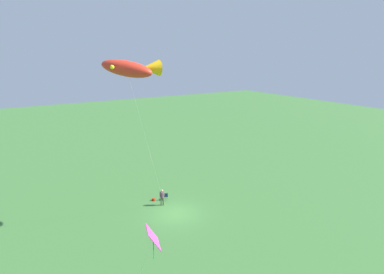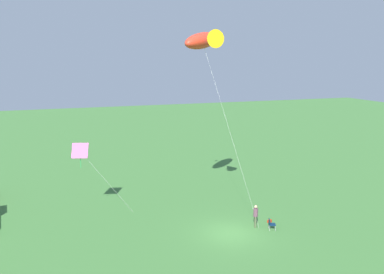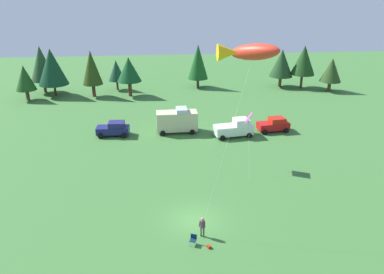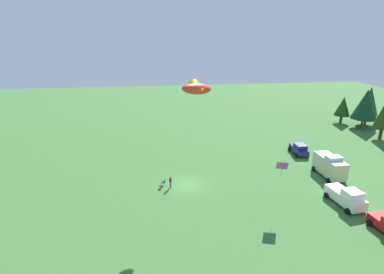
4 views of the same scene
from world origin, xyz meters
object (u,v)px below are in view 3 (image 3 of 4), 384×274
Objects in this scene: folding_chair at (193,239)px; backpack_on_grass at (209,246)px; car_navy_hatch at (114,129)px; van_camper_beige at (177,120)px; kite_diamond_rainbow at (249,119)px; truck_white_pickup at (235,128)px; kite_large_fish at (248,52)px; person_kite_flyer at (202,225)px; car_red_sedan at (274,124)px.

backpack_on_grass is (1.12, -0.55, -0.38)m from folding_chair.
car_navy_hatch reaches higher than backpack_on_grass.
car_navy_hatch is (-8.10, 23.11, 0.46)m from folding_chair.
van_camper_beige is 13.15m from kite_diamond_rainbow.
truck_white_pickup is 9.32m from kite_diamond_rainbow.
truck_white_pickup is at bearing 79.53° from kite_large_fish.
car_navy_hatch is at bearing -139.88° from folding_chair.
van_camper_beige is 0.37× the size of kite_large_fish.
person_kite_flyer is at bearing 158.43° from folding_chair.
backpack_on_grass is at bearing -124.44° from car_red_sedan.
car_navy_hatch is 0.71× the size of kite_diamond_rainbow.
backpack_on_grass is 14.79m from kite_large_fish.
car_red_sedan is (21.33, -0.51, 0.00)m from car_navy_hatch.
kite_large_fish reaches higher than car_red_sedan.
car_red_sedan is (12.43, 21.72, -0.07)m from person_kite_flyer.
kite_large_fish is (12.46, -19.35, 12.93)m from car_navy_hatch.
car_red_sedan is at bearing 170.98° from person_kite_flyer.
folding_chair is 24.50m from car_navy_hatch.
kite_diamond_rainbow is at bearing 65.98° from backpack_on_grass.
folding_chair reaches higher than backpack_on_grass.
folding_chair is 15.69m from kite_diamond_rainbow.
folding_chair is 0.15× the size of van_camper_beige.
backpack_on_grass is at bearing -126.95° from kite_large_fish.
kite_diamond_rainbow is at bearing 173.10° from person_kite_flyer.
van_camper_beige is 13.06m from car_red_sedan.
folding_chair is 0.16× the size of truck_white_pickup.
backpack_on_grass is at bearing 33.39° from person_kite_flyer.
kite_large_fish is (-8.87, -18.84, 12.93)m from car_red_sedan.
kite_large_fish is at bearing -108.46° from truck_white_pickup.
van_camper_beige is at bearing 92.12° from backpack_on_grass.
van_camper_beige reaches higher than folding_chair.
kite_large_fish is (-3.25, -17.58, 12.78)m from truck_white_pickup.
kite_diamond_rainbow reaches higher than van_camper_beige.
car_navy_hatch is 0.82× the size of truck_white_pickup.
van_camper_beige is (-0.57, 22.70, 0.62)m from person_kite_flyer.
truck_white_pickup is (7.61, 21.34, 0.61)m from folding_chair.
folding_chair is at bearing -117.62° from truck_white_pickup.
van_camper_beige is at bearing 123.51° from kite_diamond_rainbow.
person_kite_flyer is 0.12× the size of kite_large_fish.
kite_large_fish is at bearing -79.14° from van_camper_beige.
truck_white_pickup reaches higher than backpack_on_grass.
car_navy_hatch is at bearing 122.79° from kite_large_fish.
person_kite_flyer is 0.32× the size of van_camper_beige.
van_camper_beige is 1.04× the size of truck_white_pickup.
car_navy_hatch is 8.37m from van_camper_beige.
kite_diamond_rainbow is (2.82, 9.30, -8.52)m from kite_large_fish.
truck_white_pickup is 1.19× the size of car_red_sedan.
person_kite_flyer is 21.57m from truck_white_pickup.
kite_large_fish is 12.92m from kite_diamond_rainbow.
folding_chair is 2.56× the size of backpack_on_grass.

